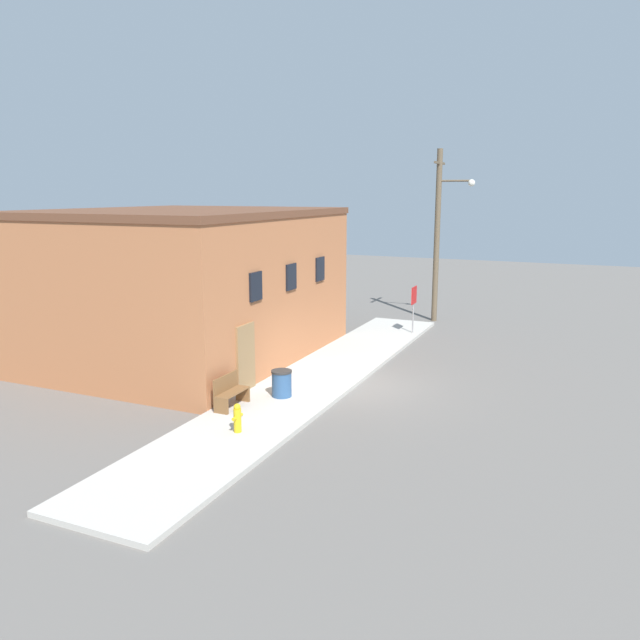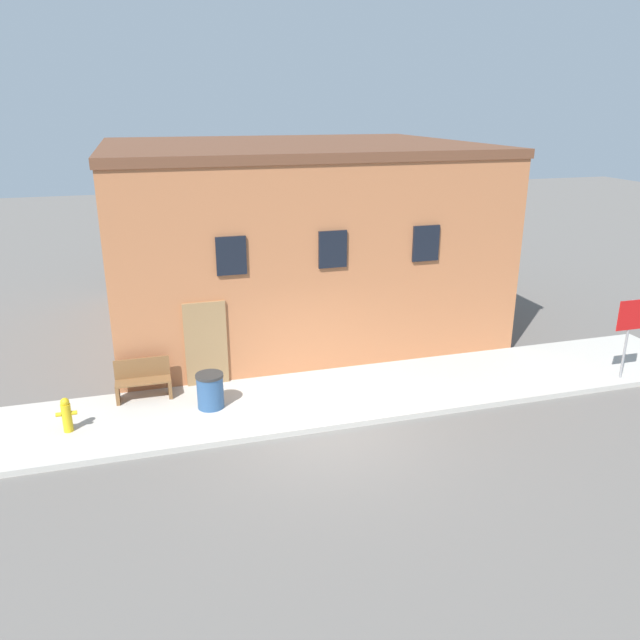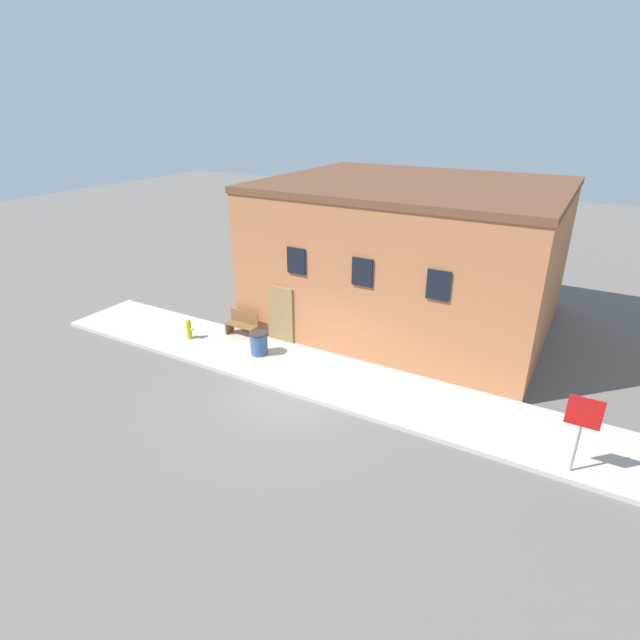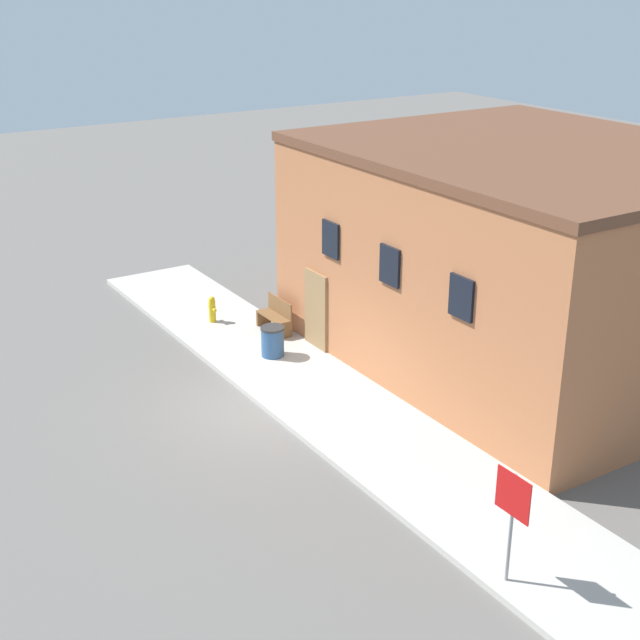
{
  "view_description": "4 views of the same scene",
  "coord_description": "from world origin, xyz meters",
  "px_view_note": "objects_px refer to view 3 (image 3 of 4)",
  "views": [
    {
      "loc": [
        -17.98,
        -6.68,
        6.11
      ],
      "look_at": [
        0.31,
        1.44,
        2.0
      ],
      "focal_mm": 35.0,
      "sensor_mm": 36.0,
      "label": 1
    },
    {
      "loc": [
        -3.34,
        -11.18,
        6.55
      ],
      "look_at": [
        0.31,
        1.44,
        2.0
      ],
      "focal_mm": 35.0,
      "sensor_mm": 36.0,
      "label": 2
    },
    {
      "loc": [
        7.28,
        -10.76,
        8.14
      ],
      "look_at": [
        0.31,
        1.44,
        2.0
      ],
      "focal_mm": 28.0,
      "sensor_mm": 36.0,
      "label": 3
    },
    {
      "loc": [
        16.3,
        -8.7,
        9.58
      ],
      "look_at": [
        0.31,
        1.44,
        2.0
      ],
      "focal_mm": 50.0,
      "sensor_mm": 36.0,
      "label": 4
    }
  ],
  "objects_px": {
    "stop_sign": "(582,421)",
    "fire_hydrant": "(189,329)",
    "trash_bin": "(259,343)",
    "bench": "(242,325)"
  },
  "relations": [
    {
      "from": "stop_sign",
      "to": "fire_hydrant",
      "type": "bearing_deg",
      "value": 175.77
    },
    {
      "from": "bench",
      "to": "fire_hydrant",
      "type": "bearing_deg",
      "value": -142.67
    },
    {
      "from": "fire_hydrant",
      "to": "bench",
      "type": "bearing_deg",
      "value": 37.33
    },
    {
      "from": "stop_sign",
      "to": "trash_bin",
      "type": "height_order",
      "value": "stop_sign"
    },
    {
      "from": "fire_hydrant",
      "to": "bench",
      "type": "distance_m",
      "value": 1.95
    },
    {
      "from": "fire_hydrant",
      "to": "trash_bin",
      "type": "bearing_deg",
      "value": 5.36
    },
    {
      "from": "stop_sign",
      "to": "trash_bin",
      "type": "relative_size",
      "value": 2.53
    },
    {
      "from": "bench",
      "to": "trash_bin",
      "type": "height_order",
      "value": "bench"
    },
    {
      "from": "trash_bin",
      "to": "stop_sign",
      "type": "bearing_deg",
      "value": -7.08
    },
    {
      "from": "fire_hydrant",
      "to": "bench",
      "type": "xyz_separation_m",
      "value": [
        1.55,
        1.18,
        0.05
      ]
    }
  ]
}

